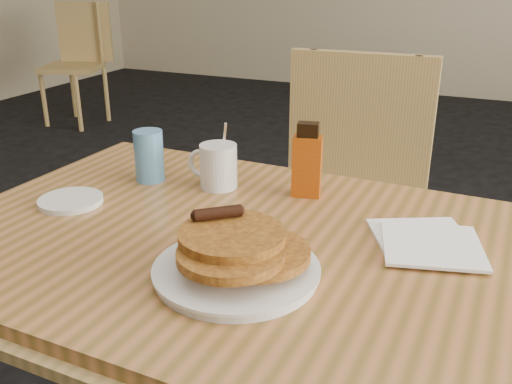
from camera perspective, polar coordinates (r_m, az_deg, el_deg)
main_table at (r=1.07m, az=-0.87°, el=-6.64°), size 1.24×0.85×0.75m
chair_main_far at (r=1.75m, az=9.08°, el=0.35°), size 0.46×0.46×0.98m
chair_wall_extra at (r=4.87m, az=-17.33°, el=13.20°), size 0.55×0.56×0.94m
pancake_plate at (r=0.92m, az=-1.96°, el=-6.77°), size 0.27×0.27×0.10m
coffee_mug at (r=1.28m, az=-3.88°, el=2.69°), size 0.12×0.08×0.16m
syrup_bottle at (r=1.22m, az=5.12°, el=2.96°), size 0.07×0.05×0.16m
napkin_stack at (r=1.07m, az=16.74°, el=-4.80°), size 0.24×0.25×0.01m
blue_tumbler at (r=1.33m, az=-10.65°, el=3.58°), size 0.07×0.07×0.12m
side_saucer at (r=1.26m, az=-18.05°, el=-0.84°), size 0.17×0.17×0.01m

